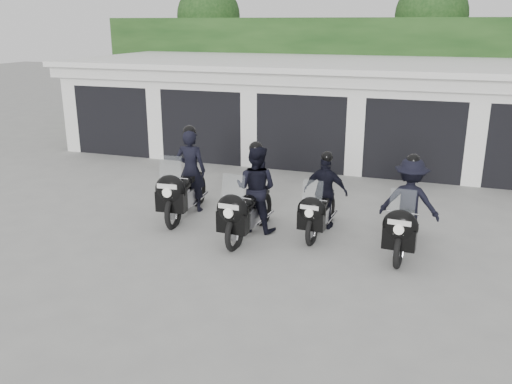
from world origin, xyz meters
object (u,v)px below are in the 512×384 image
(police_bike_a, at_px, (186,180))
(police_bike_b, at_px, (252,195))
(police_bike_d, at_px, (408,209))
(police_bike_c, at_px, (323,197))

(police_bike_a, distance_m, police_bike_b, 1.85)
(police_bike_d, bearing_deg, police_bike_c, 170.91)
(police_bike_a, bearing_deg, police_bike_b, -23.02)
(police_bike_b, xyz_separation_m, police_bike_c, (1.32, 0.62, -0.10))
(police_bike_b, bearing_deg, police_bike_d, 8.04)
(police_bike_c, bearing_deg, police_bike_a, -175.67)
(police_bike_a, xyz_separation_m, police_bike_c, (3.08, 0.04, -0.09))
(police_bike_a, xyz_separation_m, police_bike_d, (4.77, -0.35, -0.01))
(police_bike_a, relative_size, police_bike_b, 1.05)
(police_bike_c, bearing_deg, police_bike_d, -9.61)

